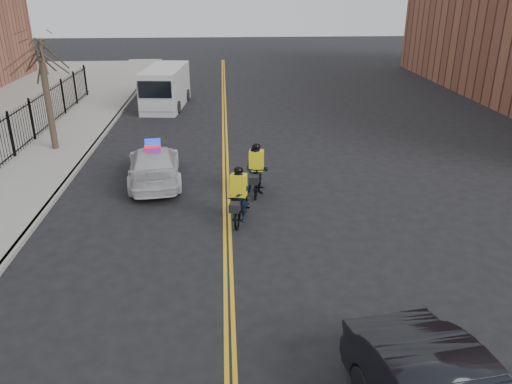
{
  "coord_description": "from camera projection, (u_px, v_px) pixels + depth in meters",
  "views": [
    {
      "loc": [
        0.0,
        -11.92,
        7.03
      ],
      "look_at": [
        0.88,
        1.63,
        1.3
      ],
      "focal_mm": 35.0,
      "sensor_mm": 36.0,
      "label": 1
    }
  ],
  "objects": [
    {
      "name": "ground",
      "position": [
        228.0,
        259.0,
        13.7
      ],
      "size": [
        120.0,
        120.0,
        0.0
      ],
      "primitive_type": "plane",
      "color": "black",
      "rests_on": "ground"
    },
    {
      "name": "center_line_left",
      "position": [
        224.0,
        162.0,
        21.04
      ],
      "size": [
        0.1,
        60.0,
        0.01
      ],
      "primitive_type": "cube",
      "color": "gold",
      "rests_on": "ground"
    },
    {
      "name": "center_line_right",
      "position": [
        227.0,
        162.0,
        21.05
      ],
      "size": [
        0.1,
        60.0,
        0.01
      ],
      "primitive_type": "cube",
      "color": "gold",
      "rests_on": "ground"
    },
    {
      "name": "sidewalk",
      "position": [
        44.0,
        165.0,
        20.58
      ],
      "size": [
        3.0,
        60.0,
        0.15
      ],
      "primitive_type": "cube",
      "color": "gray",
      "rests_on": "ground"
    },
    {
      "name": "curb",
      "position": [
        81.0,
        164.0,
        20.66
      ],
      "size": [
        0.2,
        60.0,
        0.15
      ],
      "primitive_type": "cube",
      "color": "gray",
      "rests_on": "ground"
    },
    {
      "name": "iron_fence",
      "position": [
        2.0,
        144.0,
        20.13
      ],
      "size": [
        0.12,
        28.0,
        2.0
      ],
      "primitive_type": null,
      "color": "black",
      "rests_on": "ground"
    },
    {
      "name": "street_tree",
      "position": [
        43.0,
        72.0,
        21.06
      ],
      "size": [
        3.2,
        3.2,
        4.8
      ],
      "color": "#34281E",
      "rests_on": "sidewalk"
    },
    {
      "name": "police_cruiser",
      "position": [
        154.0,
        165.0,
        18.77
      ],
      "size": [
        2.46,
        4.87,
        1.52
      ],
      "rotation": [
        0.0,
        0.0,
        3.27
      ],
      "color": "silver",
      "rests_on": "ground"
    },
    {
      "name": "cargo_van",
      "position": [
        165.0,
        88.0,
        29.93
      ],
      "size": [
        2.58,
        5.79,
        2.35
      ],
      "rotation": [
        0.0,
        0.0,
        -0.1
      ],
      "color": "silver",
      "rests_on": "ground"
    },
    {
      "name": "cyclist_near",
      "position": [
        239.0,
        202.0,
        15.66
      ],
      "size": [
        1.07,
        1.98,
        1.85
      ],
      "rotation": [
        0.0,
        0.0,
        -0.23
      ],
      "color": "black",
      "rests_on": "ground"
    },
    {
      "name": "cyclist_far",
      "position": [
        256.0,
        174.0,
        17.68
      ],
      "size": [
        0.95,
        1.94,
        1.9
      ],
      "rotation": [
        0.0,
        0.0,
        -0.18
      ],
      "color": "black",
      "rests_on": "ground"
    }
  ]
}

